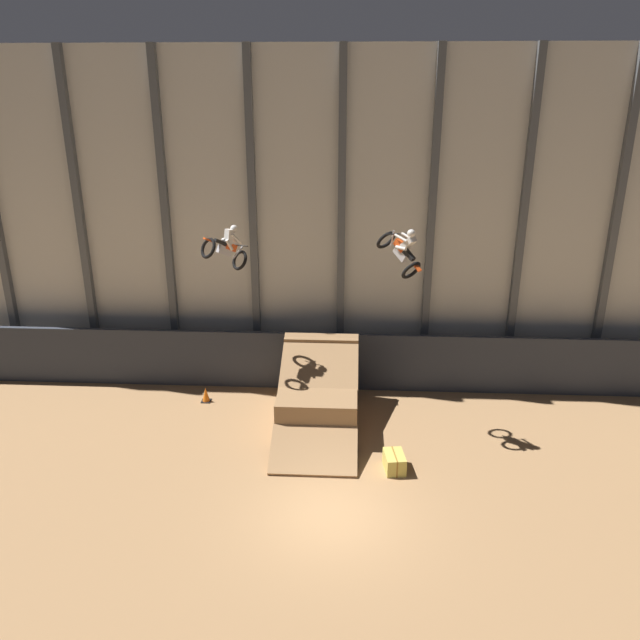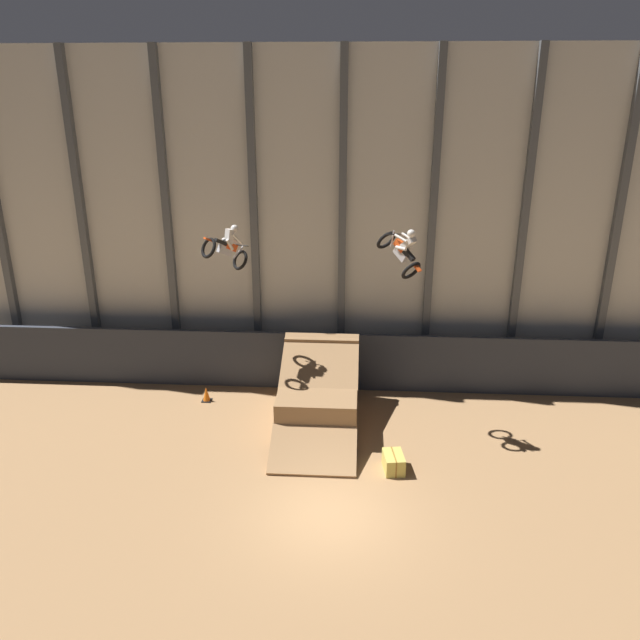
# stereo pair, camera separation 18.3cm
# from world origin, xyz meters

# --- Properties ---
(ground_plane) EXTENTS (60.00, 60.00, 0.00)m
(ground_plane) POSITION_xyz_m (0.00, 0.00, 0.00)
(ground_plane) COLOR #9E754C
(arena_back_wall) EXTENTS (32.00, 0.40, 12.79)m
(arena_back_wall) POSITION_xyz_m (0.00, 9.10, 6.39)
(arena_back_wall) COLOR beige
(arena_back_wall) RESTS_ON ground_plane
(lower_barrier) EXTENTS (31.36, 0.20, 2.34)m
(lower_barrier) POSITION_xyz_m (0.00, 7.94, 1.17)
(lower_barrier) COLOR #2D333D
(lower_barrier) RESTS_ON ground_plane
(dirt_ramp) EXTENTS (2.79, 5.70, 2.66)m
(dirt_ramp) POSITION_xyz_m (-0.67, 5.61, 0.89)
(dirt_ramp) COLOR #966F48
(dirt_ramp) RESTS_ON ground_plane
(rider_bike_left_air) EXTENTS (1.70, 1.70, 1.67)m
(rider_bike_left_air) POSITION_xyz_m (-3.89, 6.17, 6.13)
(rider_bike_left_air) COLOR black
(rider_bike_right_air) EXTENTS (1.66, 1.71, 1.70)m
(rider_bike_right_air) POSITION_xyz_m (2.03, 5.12, 6.39)
(rider_bike_right_air) COLOR black
(traffic_cone_near_ramp) EXTENTS (0.36, 0.36, 0.58)m
(traffic_cone_near_ramp) POSITION_xyz_m (-5.06, 6.54, 0.28)
(traffic_cone_near_ramp) COLOR black
(traffic_cone_near_ramp) RESTS_ON ground_plane
(hay_bale_trackside) EXTENTS (0.72, 0.97, 0.57)m
(hay_bale_trackside) POSITION_xyz_m (1.89, 2.35, 0.28)
(hay_bale_trackside) COLOR #CCB751
(hay_bale_trackside) RESTS_ON ground_plane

